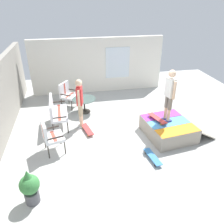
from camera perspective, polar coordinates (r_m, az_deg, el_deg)
ground_plane at (r=7.72m, az=4.12°, el=-5.32°), size 12.00×12.00×0.10m
house_facade at (r=10.51m, az=-3.54°, el=11.73°), size 0.23×6.00×2.48m
skate_ramp at (r=7.60m, az=14.24°, el=-4.10°), size 1.78×2.22×0.50m
patio_bench at (r=7.95m, az=-14.15°, el=0.47°), size 1.27×0.60×1.02m
patio_chair_near_house at (r=9.29m, az=-11.39°, el=4.86°), size 0.82×0.80×1.02m
patio_chair_by_wall at (r=6.67m, az=-15.67°, el=-5.50°), size 0.74×0.69×1.02m
patio_table at (r=8.80m, az=-7.05°, el=2.39°), size 0.90×0.90×0.57m
person_watching at (r=7.57m, az=-8.19°, el=3.04°), size 0.47×0.29×1.74m
person_skater at (r=7.10m, az=14.47°, el=4.86°), size 0.47×0.29×1.70m
skateboard_by_bench at (r=7.68m, az=-6.29°, el=-4.40°), size 0.82×0.39×0.10m
skateboard_spare at (r=6.57m, az=10.30°, el=-11.14°), size 0.82×0.32×0.10m
skateboard_on_ramp at (r=7.41m, az=11.43°, el=-1.60°), size 0.82×0.43×0.10m
potted_plant at (r=5.44m, az=-20.15°, el=-17.32°), size 0.44×0.44×0.92m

